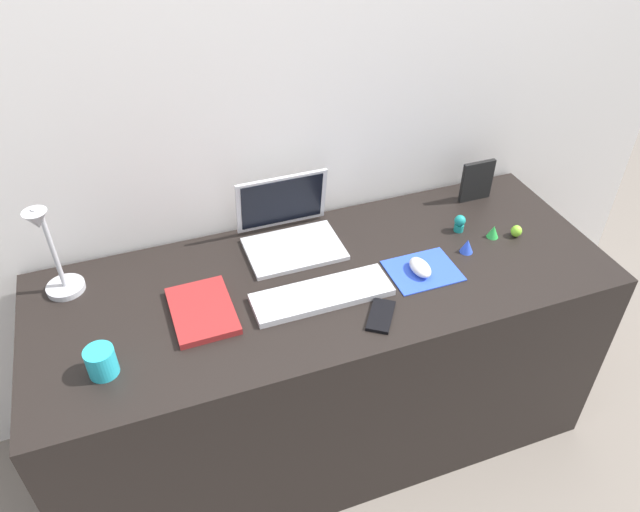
# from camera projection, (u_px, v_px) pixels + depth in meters

# --- Properties ---
(ground_plane) EXTENTS (6.00, 6.00, 0.00)m
(ground_plane) POSITION_uv_depth(u_px,v_px,m) (325.00, 426.00, 2.29)
(ground_plane) COLOR slate
(back_wall) EXTENTS (2.96, 0.05, 1.67)m
(back_wall) POSITION_uv_depth(u_px,v_px,m) (288.00, 189.00, 2.05)
(back_wall) COLOR silver
(back_wall) RESTS_ON ground_plane
(desk) EXTENTS (1.76, 0.67, 0.74)m
(desk) POSITION_uv_depth(u_px,v_px,m) (325.00, 360.00, 2.06)
(desk) COLOR black
(desk) RESTS_ON ground_plane
(laptop) EXTENTS (0.30, 0.25, 0.21)m
(laptop) POSITION_uv_depth(u_px,v_px,m) (289.00, 227.00, 1.94)
(laptop) COLOR silver
(laptop) RESTS_ON desk
(keyboard) EXTENTS (0.41, 0.13, 0.02)m
(keyboard) POSITION_uv_depth(u_px,v_px,m) (322.00, 295.00, 1.76)
(keyboard) COLOR silver
(keyboard) RESTS_ON desk
(mousepad) EXTENTS (0.21, 0.17, 0.00)m
(mousepad) POSITION_uv_depth(u_px,v_px,m) (423.00, 271.00, 1.85)
(mousepad) COLOR blue
(mousepad) RESTS_ON desk
(mouse) EXTENTS (0.06, 0.10, 0.03)m
(mouse) POSITION_uv_depth(u_px,v_px,m) (420.00, 267.00, 1.83)
(mouse) COLOR silver
(mouse) RESTS_ON mousepad
(cell_phone) EXTENTS (0.13, 0.14, 0.01)m
(cell_phone) POSITION_uv_depth(u_px,v_px,m) (381.00, 316.00, 1.69)
(cell_phone) COLOR black
(cell_phone) RESTS_ON desk
(desk_lamp) EXTENTS (0.11, 0.16, 0.34)m
(desk_lamp) POSITION_uv_depth(u_px,v_px,m) (52.00, 255.00, 1.67)
(desk_lamp) COLOR #B7B7BC
(desk_lamp) RESTS_ON desk
(notebook_pad) EXTENTS (0.17, 0.24, 0.02)m
(notebook_pad) POSITION_uv_depth(u_px,v_px,m) (202.00, 311.00, 1.70)
(notebook_pad) COLOR maroon
(notebook_pad) RESTS_ON desk
(picture_frame) EXTENTS (0.12, 0.02, 0.15)m
(picture_frame) POSITION_uv_depth(u_px,v_px,m) (477.00, 181.00, 2.12)
(picture_frame) COLOR black
(picture_frame) RESTS_ON desk
(coffee_mug) EXTENTS (0.08, 0.08, 0.08)m
(coffee_mug) POSITION_uv_depth(u_px,v_px,m) (101.00, 362.00, 1.52)
(coffee_mug) COLOR #28B7CC
(coffee_mug) RESTS_ON desk
(toy_figurine_blue) EXTENTS (0.04, 0.04, 0.05)m
(toy_figurine_blue) POSITION_uv_depth(u_px,v_px,m) (467.00, 246.00, 1.91)
(toy_figurine_blue) COLOR blue
(toy_figurine_blue) RESTS_ON desk
(toy_figurine_lime) EXTENTS (0.04, 0.04, 0.04)m
(toy_figurine_lime) POSITION_uv_depth(u_px,v_px,m) (516.00, 231.00, 1.98)
(toy_figurine_lime) COLOR #8CDB33
(toy_figurine_lime) RESTS_ON desk
(toy_figurine_green) EXTENTS (0.04, 0.04, 0.04)m
(toy_figurine_green) POSITION_uv_depth(u_px,v_px,m) (493.00, 231.00, 1.98)
(toy_figurine_green) COLOR green
(toy_figurine_green) RESTS_ON desk
(toy_figurine_teal) EXTENTS (0.04, 0.04, 0.06)m
(toy_figurine_teal) POSITION_uv_depth(u_px,v_px,m) (460.00, 223.00, 2.00)
(toy_figurine_teal) COLOR teal
(toy_figurine_teal) RESTS_ON desk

